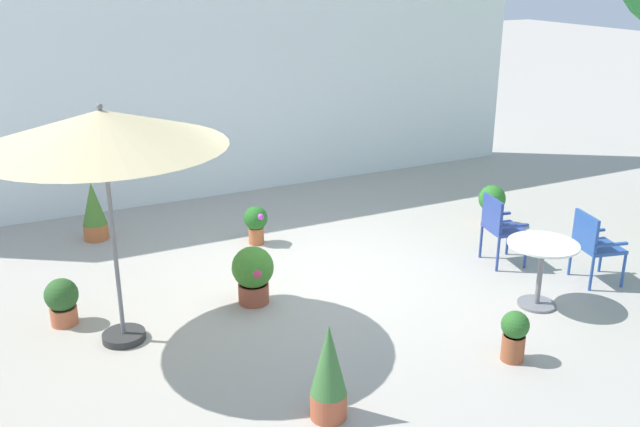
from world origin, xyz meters
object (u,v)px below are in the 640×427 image
at_px(cafe_table_0, 541,262).
at_px(potted_plant_6, 256,222).
at_px(potted_plant_0, 492,202).
at_px(potted_plant_1, 329,372).
at_px(patio_chair_0, 500,225).
at_px(patio_chair_1, 594,242).
at_px(potted_plant_3, 514,334).
at_px(potted_plant_5, 253,273).
at_px(patio_umbrella_0, 102,130).
at_px(potted_plant_2, 94,211).
at_px(potted_plant_4, 62,300).

relative_size(cafe_table_0, potted_plant_6, 1.46).
xyz_separation_m(potted_plant_0, potted_plant_1, (-4.25, -3.09, 0.08)).
bearing_deg(patio_chair_0, patio_chair_1, -55.10).
xyz_separation_m(patio_chair_1, potted_plant_3, (-2.05, -0.99, -0.23)).
bearing_deg(potted_plant_5, cafe_table_0, -27.56).
bearing_deg(patio_umbrella_0, cafe_table_0, -16.47).
bearing_deg(potted_plant_1, potted_plant_6, 77.36).
relative_size(patio_chair_0, potted_plant_1, 1.01).
distance_m(potted_plant_2, potted_plant_4, 2.49).
relative_size(patio_chair_0, potted_plant_3, 1.72).
distance_m(patio_umbrella_0, potted_plant_1, 3.04).
xyz_separation_m(patio_chair_1, potted_plant_5, (-3.87, 1.28, -0.14)).
height_order(patio_chair_0, potted_plant_6, patio_chair_0).
bearing_deg(potted_plant_3, patio_chair_1, 25.87).
bearing_deg(patio_umbrella_0, patio_chair_0, -1.83).
bearing_deg(potted_plant_0, potted_plant_2, 159.28).
bearing_deg(potted_plant_5, patio_chair_0, -6.20).
distance_m(patio_chair_1, potted_plant_5, 4.08).
height_order(potted_plant_2, potted_plant_3, potted_plant_2).
height_order(patio_chair_1, potted_plant_1, potted_plant_1).
distance_m(potted_plant_3, potted_plant_5, 2.92).
xyz_separation_m(patio_chair_1, potted_plant_0, (0.17, 2.08, -0.16)).
bearing_deg(potted_plant_2, potted_plant_1, -78.14).
height_order(patio_chair_0, potted_plant_5, patio_chair_0).
bearing_deg(cafe_table_0, potted_plant_4, 158.45).
bearing_deg(potted_plant_4, potted_plant_5, -12.15).
distance_m(patio_umbrella_0, cafe_table_0, 4.86).
relative_size(patio_umbrella_0, potted_plant_3, 4.72).
bearing_deg(potted_plant_6, patio_umbrella_0, -139.82).
relative_size(patio_umbrella_0, potted_plant_2, 2.96).
height_order(potted_plant_1, potted_plant_4, potted_plant_1).
height_order(patio_chair_1, potted_plant_5, patio_chair_1).
xyz_separation_m(patio_chair_0, potted_plant_2, (-4.50, 3.16, -0.13)).
height_order(patio_umbrella_0, potted_plant_6, patio_umbrella_0).
relative_size(cafe_table_0, potted_plant_5, 1.16).
height_order(cafe_table_0, potted_plant_2, potted_plant_2).
xyz_separation_m(potted_plant_0, potted_plant_6, (-3.37, 0.86, -0.04)).
relative_size(patio_umbrella_0, potted_plant_6, 4.60).
distance_m(patio_umbrella_0, potted_plant_2, 3.51).
height_order(patio_umbrella_0, potted_plant_5, patio_umbrella_0).
distance_m(potted_plant_1, potted_plant_2, 5.22).
bearing_deg(cafe_table_0, patio_chair_1, 11.55).
distance_m(potted_plant_4, potted_plant_5, 2.07).
bearing_deg(potted_plant_3, potted_plant_6, 106.27).
bearing_deg(potted_plant_0, potted_plant_1, -143.97).
distance_m(patio_chair_1, potted_plant_1, 4.20).
bearing_deg(patio_umbrella_0, potted_plant_0, 10.15).
bearing_deg(potted_plant_2, patio_umbrella_0, -94.46).
bearing_deg(potted_plant_1, potted_plant_2, 101.86).
relative_size(patio_chair_1, potted_plant_5, 1.30).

